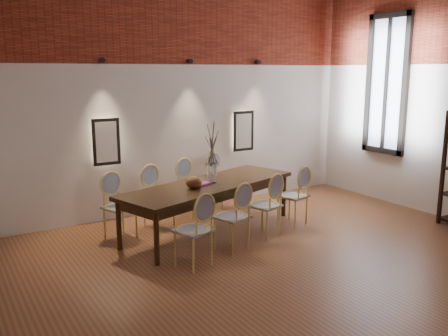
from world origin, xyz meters
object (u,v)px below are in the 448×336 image
chair_far_c (192,189)px  book (201,184)px  bowl (194,182)px  chair_near_c (265,205)px  chair_near_d (293,196)px  chair_near_a (193,230)px  chair_near_b (232,217)px  dining_table (210,207)px  vase (212,173)px  chair_far_b (159,197)px  chair_far_d (222,181)px  chair_far_a (120,207)px

chair_far_c → book: 0.95m
bowl → chair_near_c: bearing=-26.5°
chair_near_d → chair_near_a: bearing=-180.0°
chair_far_c → chair_near_a: bearing=45.7°
chair_near_b → chair_near_a: bearing=180.0°
dining_table → vase: 0.53m
chair_near_c → bowl: chair_near_c is taller
chair_near_a → chair_far_b: bearing=64.0°
chair_near_d → chair_near_c: bearing=-180.0°
chair_near_d → book: size_ratio=3.62×
chair_far_d → book: bearing=30.2°
chair_far_d → chair_far_c: bearing=-0.0°
dining_table → book: (-0.16, -0.03, 0.39)m
chair_far_b → bowl: chair_far_b is taller
chair_far_d → chair_far_b: bearing=-0.0°
vase → chair_far_b: bearing=135.4°
chair_far_b → bowl: 0.88m
chair_near_c → book: (-0.73, 0.59, 0.30)m
book → chair_near_a: bearing=-124.1°
chair_far_c → chair_far_d: (0.70, 0.21, 0.00)m
dining_table → chair_near_c: chair_near_c is taller
chair_far_c → vase: 0.92m
chair_near_a → chair_near_d: bearing=0.0°
chair_near_c → book: bearing=124.6°
chair_near_c → chair_near_b: bearing=-180.0°
chair_far_b → book: 0.82m
dining_table → vase: vase is taller
dining_table → book: book is taller
book → chair_near_d: bearing=-14.8°
chair_far_c → vase: size_ratio=3.13×
chair_near_a → chair_far_b: (0.28, 1.65, 0.00)m
chair_near_a → book: (0.68, 1.00, 0.30)m
chair_near_c → chair_far_a: bearing=134.3°
chair_far_a → chair_far_c: size_ratio=1.00×
chair_far_d → dining_table: bearing=34.4°
chair_far_c → chair_far_b: bearing=-0.0°
chair_near_d → chair_far_a: (-2.53, 0.82, 0.00)m
chair_far_b → vase: (0.61, -0.60, 0.43)m
dining_table → chair_near_b: bearing=-116.0°
chair_near_a → chair_far_c: (0.98, 1.85, 0.00)m
chair_far_a → chair_far_c: (1.40, 0.42, 0.00)m
chair_far_b → dining_table: bearing=116.0°
chair_far_b → vase: size_ratio=3.13×
chair_far_b → chair_far_c: same height
chair_near_b → chair_far_a: (-1.13, 1.23, 0.00)m
vase → bowl: bearing=-156.9°
chair_far_a → book: chair_far_a is taller
chair_far_b → chair_far_c: size_ratio=1.00×
chair_near_c → chair_near_d: 0.73m
chair_far_c → bowl: (-0.49, -0.98, 0.37)m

